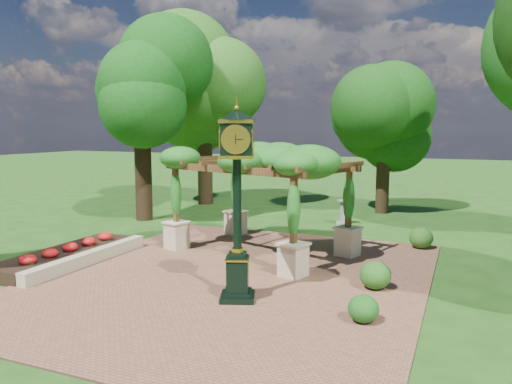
% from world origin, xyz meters
% --- Properties ---
extents(ground, '(120.00, 120.00, 0.00)m').
position_xyz_m(ground, '(0.00, 0.00, 0.00)').
color(ground, '#1E4714').
rests_on(ground, ground).
extents(brick_plaza, '(10.00, 12.00, 0.04)m').
position_xyz_m(brick_plaza, '(0.00, 1.00, 0.02)').
color(brick_plaza, brown).
rests_on(brick_plaza, ground).
extents(border_wall, '(0.35, 5.00, 0.40)m').
position_xyz_m(border_wall, '(-4.60, 0.50, 0.20)').
color(border_wall, '#C6B793').
rests_on(border_wall, ground).
extents(flower_bed, '(1.50, 5.00, 0.36)m').
position_xyz_m(flower_bed, '(-5.50, 0.50, 0.18)').
color(flower_bed, red).
rests_on(flower_bed, ground).
extents(pedestal_clock, '(1.16, 1.16, 4.55)m').
position_xyz_m(pedestal_clock, '(0.85, -0.62, 2.72)').
color(pedestal_clock, black).
rests_on(pedestal_clock, brick_plaza).
extents(pergola, '(6.44, 5.05, 3.55)m').
position_xyz_m(pergola, '(-0.43, 3.82, 2.92)').
color(pergola, beige).
rests_on(pergola, brick_plaza).
extents(sundial, '(0.69, 0.69, 1.05)m').
position_xyz_m(sundial, '(0.98, 9.74, 0.46)').
color(sundial, gray).
rests_on(sundial, ground).
extents(shrub_front, '(0.76, 0.76, 0.58)m').
position_xyz_m(shrub_front, '(3.86, -0.87, 0.33)').
color(shrub_front, '#1B5217').
rests_on(shrub_front, brick_plaza).
extents(shrub_mid, '(0.97, 0.97, 0.71)m').
position_xyz_m(shrub_mid, '(3.71, 1.45, 0.39)').
color(shrub_mid, '#225718').
rests_on(shrub_mid, brick_plaza).
extents(shrub_back, '(0.95, 0.95, 0.71)m').
position_xyz_m(shrub_back, '(4.40, 6.42, 0.39)').
color(shrub_back, '#2B5C1A').
rests_on(shrub_back, brick_plaza).
extents(tree_west_near, '(4.04, 4.04, 9.25)m').
position_xyz_m(tree_west_near, '(-7.51, 7.38, 6.32)').
color(tree_west_near, '#301E13').
rests_on(tree_west_near, ground).
extents(tree_west_far, '(5.22, 5.22, 9.40)m').
position_xyz_m(tree_west_far, '(-7.29, 12.66, 6.45)').
color(tree_west_far, '#332313').
rests_on(tree_west_far, ground).
extents(tree_north, '(3.83, 3.83, 6.58)m').
position_xyz_m(tree_north, '(2.01, 13.40, 4.51)').
color(tree_north, '#362615').
rests_on(tree_north, ground).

